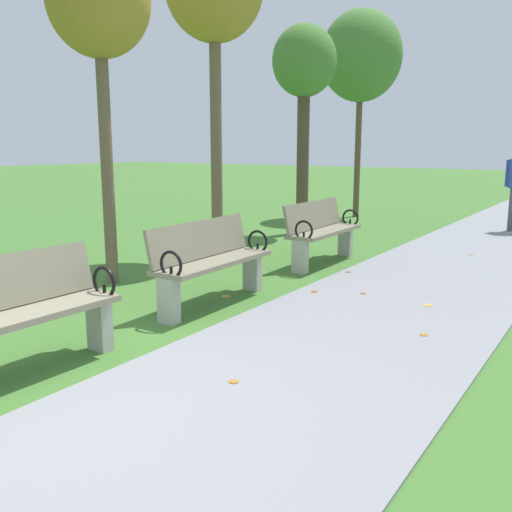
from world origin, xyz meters
name	(u,v)px	position (x,y,z in m)	size (l,w,h in m)	color
ground_plane	(41,401)	(0.00, 0.00, 0.00)	(80.00, 80.00, 0.00)	#42722D
park_bench_1	(11,314)	(-0.50, 0.15, 0.49)	(0.52, 1.61, 0.90)	gray
park_bench_2	(211,260)	(-0.50, 2.48, 0.49)	(0.50, 1.61, 0.90)	gray
park_bench_3	(322,230)	(-0.50, 5.07, 0.49)	(0.49, 1.61, 0.90)	gray
tree_2	(99,5)	(-2.16, 2.60, 3.27)	(1.20, 1.20, 3.99)	brown
tree_4	(304,68)	(-2.15, 7.45, 3.09)	(1.20, 1.20, 3.89)	#4C3D2D
tree_5	(361,57)	(-2.31, 10.41, 3.67)	(1.86, 1.86, 4.71)	brown
scattered_leaves	(309,304)	(0.40, 3.03, 0.02)	(3.91, 9.88, 0.02)	brown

